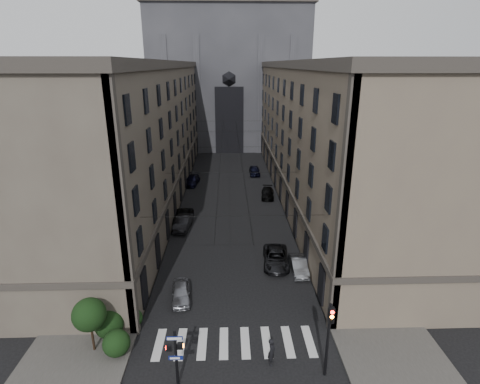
{
  "coord_description": "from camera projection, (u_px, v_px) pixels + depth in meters",
  "views": [
    {
      "loc": [
        -0.3,
        -16.29,
        18.45
      ],
      "look_at": [
        0.54,
        10.05,
        9.41
      ],
      "focal_mm": 28.0,
      "sensor_mm": 36.0,
      "label": 1
    }
  ],
  "objects": [
    {
      "name": "car_left_midfar",
      "position": [
        183.0,
        217.0,
        45.94
      ],
      "size": [
        2.37,
        4.86,
        1.33
      ],
      "primitive_type": "imported",
      "rotation": [
        0.0,
        0.0,
        -0.03
      ],
      "color": "black",
      "rests_on": "ground"
    },
    {
      "name": "pedestrian_signal_left",
      "position": [
        176.0,
        354.0,
        21.95
      ],
      "size": [
        1.02,
        0.38,
        4.0
      ],
      "color": "black",
      "rests_on": "ground"
    },
    {
      "name": "building_left",
      "position": [
        134.0,
        133.0,
        51.99
      ],
      "size": [
        13.6,
        60.6,
        18.85
      ],
      "color": "#4D433B",
      "rests_on": "ground"
    },
    {
      "name": "car_left_far",
      "position": [
        192.0,
        180.0,
        60.18
      ],
      "size": [
        2.53,
        5.03,
        1.4
      ],
      "primitive_type": "imported",
      "rotation": [
        0.0,
        0.0,
        -0.12
      ],
      "color": "black",
      "rests_on": "ground"
    },
    {
      "name": "tram_wires",
      "position": [
        230.0,
        148.0,
        52.73
      ],
      "size": [
        14.0,
        60.0,
        0.43
      ],
      "color": "black",
      "rests_on": "ground"
    },
    {
      "name": "car_left_near",
      "position": [
        181.0,
        292.0,
        30.76
      ],
      "size": [
        1.97,
        3.98,
        1.3
      ],
      "primitive_type": "imported",
      "rotation": [
        0.0,
        0.0,
        0.11
      ],
      "color": "gray",
      "rests_on": "ground"
    },
    {
      "name": "traffic_light_right",
      "position": [
        329.0,
        332.0,
        22.31
      ],
      "size": [
        0.34,
        0.5,
        5.2
      ],
      "color": "black",
      "rests_on": "ground"
    },
    {
      "name": "shrub_cluster",
      "position": [
        106.0,
        324.0,
        25.28
      ],
      "size": [
        3.9,
        4.4,
        3.9
      ],
      "color": "black",
      "rests_on": "sidewalk_left"
    },
    {
      "name": "car_left_midnear",
      "position": [
        183.0,
        223.0,
        44.03
      ],
      "size": [
        2.1,
        4.72,
        1.51
      ],
      "primitive_type": "imported",
      "rotation": [
        0.0,
        0.0,
        -0.11
      ],
      "color": "black",
      "rests_on": "ground"
    },
    {
      "name": "pedestrian",
      "position": [
        272.0,
        352.0,
        23.99
      ],
      "size": [
        0.62,
        0.79,
        1.91
      ],
      "primitive_type": "imported",
      "rotation": [
        0.0,
        0.0,
        1.31
      ],
      "color": "black",
      "rests_on": "ground"
    },
    {
      "name": "sidewalk_right",
      "position": [
        301.0,
        194.0,
        55.72
      ],
      "size": [
        7.0,
        80.0,
        0.15
      ],
      "primitive_type": "cube",
      "color": "#383533",
      "rests_on": "ground"
    },
    {
      "name": "building_right",
      "position": [
        325.0,
        132.0,
        52.8
      ],
      "size": [
        13.6,
        60.6,
        18.85
      ],
      "color": "brown",
      "rests_on": "ground"
    },
    {
      "name": "car_right_midnear",
      "position": [
        276.0,
        258.0,
        36.08
      ],
      "size": [
        2.77,
        5.37,
        1.45
      ],
      "primitive_type": "imported",
      "rotation": [
        0.0,
        0.0,
        -0.07
      ],
      "color": "black",
      "rests_on": "ground"
    },
    {
      "name": "gothic_tower",
      "position": [
        229.0,
        67.0,
        86.48
      ],
      "size": [
        35.0,
        23.0,
        58.0
      ],
      "color": "#2D2D33",
      "rests_on": "ground"
    },
    {
      "name": "car_right_midfar",
      "position": [
        268.0,
        193.0,
        54.38
      ],
      "size": [
        2.2,
        4.56,
        1.28
      ],
      "primitive_type": "imported",
      "rotation": [
        0.0,
        0.0,
        -0.1
      ],
      "color": "black",
      "rests_on": "ground"
    },
    {
      "name": "zebra_crossing",
      "position": [
        235.0,
        343.0,
        26.12
      ],
      "size": [
        11.0,
        3.2,
        0.01
      ],
      "primitive_type": "cube",
      "color": "beige",
      "rests_on": "ground"
    },
    {
      "name": "car_right_near",
      "position": [
        299.0,
        266.0,
        34.84
      ],
      "size": [
        1.4,
        3.97,
        1.31
      ],
      "primitive_type": "imported",
      "rotation": [
        0.0,
        0.0,
        -0.0
      ],
      "color": "slate",
      "rests_on": "ground"
    },
    {
      "name": "sidewalk_left",
      "position": [
        160.0,
        196.0,
        55.09
      ],
      "size": [
        7.0,
        80.0,
        0.15
      ],
      "primitive_type": "cube",
      "color": "#383533",
      "rests_on": "ground"
    },
    {
      "name": "car_right_far",
      "position": [
        255.0,
        171.0,
        65.49
      ],
      "size": [
        1.79,
        4.41,
        1.5
      ],
      "primitive_type": "imported",
      "rotation": [
        0.0,
        0.0,
        -0.0
      ],
      "color": "black",
      "rests_on": "ground"
    }
  ]
}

